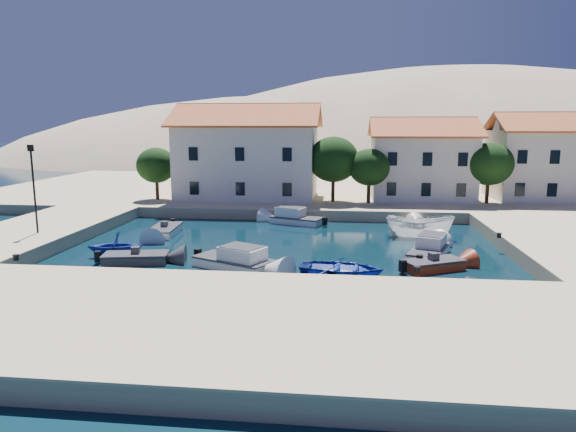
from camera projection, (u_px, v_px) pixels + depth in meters
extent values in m
plane|color=black|center=(263.00, 291.00, 26.93)|extent=(400.00, 400.00, 0.00)
cube|color=#C6B587|center=(239.00, 325.00, 20.97)|extent=(52.00, 12.00, 1.00)
cube|color=#C6B587|center=(35.00, 233.00, 38.71)|extent=(8.00, 20.00, 1.00)
cube|color=#C6B587|center=(327.00, 191.00, 63.80)|extent=(80.00, 36.00, 1.00)
ellipsoid|color=tan|center=(292.00, 231.00, 139.15)|extent=(198.00, 126.00, 72.00)
ellipsoid|color=tan|center=(447.00, 238.00, 154.67)|extent=(220.00, 176.00, 99.00)
cube|color=beige|center=(249.00, 161.00, 54.14)|extent=(14.00, 9.00, 7.50)
pyramid|color=#A74025|center=(248.00, 115.00, 53.29)|extent=(14.70, 9.45, 2.20)
cube|color=beige|center=(421.00, 167.00, 53.24)|extent=(10.00, 8.00, 6.50)
pyramid|color=#A74025|center=(423.00, 126.00, 52.51)|extent=(10.50, 8.40, 1.80)
cube|color=beige|center=(539.00, 165.00, 52.86)|extent=(9.00, 8.00, 7.00)
pyramid|color=#A74025|center=(542.00, 122.00, 52.08)|extent=(9.45, 8.40, 1.80)
cylinder|color=#382314|center=(157.00, 187.00, 52.64)|extent=(0.36, 0.36, 2.50)
ellipsoid|color=black|center=(156.00, 165.00, 52.24)|extent=(4.00, 4.00, 3.60)
cylinder|color=#382314|center=(333.00, 187.00, 51.11)|extent=(0.36, 0.36, 3.00)
ellipsoid|color=black|center=(333.00, 159.00, 50.63)|extent=(5.00, 5.00, 4.50)
cylinder|color=#382314|center=(369.00, 190.00, 50.28)|extent=(0.36, 0.36, 2.50)
ellipsoid|color=black|center=(369.00, 167.00, 49.88)|extent=(4.00, 4.00, 3.60)
cylinder|color=#382314|center=(487.00, 189.00, 49.97)|extent=(0.36, 0.36, 2.75)
ellipsoid|color=black|center=(489.00, 164.00, 49.54)|extent=(4.60, 4.60, 4.14)
cylinder|color=black|center=(34.00, 191.00, 35.97)|extent=(0.14, 0.14, 6.00)
cube|color=black|center=(30.00, 148.00, 35.44)|extent=(0.35, 0.25, 0.45)
cylinder|color=black|center=(16.00, 258.00, 29.08)|extent=(0.36, 0.36, 0.30)
cylinder|color=black|center=(417.00, 270.00, 26.63)|extent=(0.36, 0.36, 0.30)
cylinder|color=black|center=(499.00, 236.00, 34.90)|extent=(0.36, 0.36, 0.30)
cube|color=#38363C|center=(136.00, 259.00, 32.28)|extent=(4.14, 2.43, 0.90)
cube|color=#38363C|center=(136.00, 254.00, 32.22)|extent=(4.24, 2.48, 0.10)
cube|color=#38363C|center=(136.00, 251.00, 32.18)|extent=(0.58, 0.58, 0.50)
cube|color=white|center=(234.00, 264.00, 31.15)|extent=(5.27, 4.03, 0.90)
cube|color=#38363C|center=(233.00, 259.00, 31.09)|extent=(5.39, 4.12, 0.10)
cube|color=white|center=(233.00, 253.00, 31.03)|extent=(3.09, 2.73, 0.90)
imported|color=#1B3398|center=(341.00, 274.00, 29.84)|extent=(5.25, 4.03, 1.01)
cube|color=maroon|center=(433.00, 266.00, 30.73)|extent=(3.89, 3.03, 0.90)
cube|color=#38363C|center=(433.00, 260.00, 30.68)|extent=(3.98, 3.10, 0.10)
cube|color=#38363C|center=(434.00, 257.00, 30.64)|extent=(0.67, 0.67, 0.50)
cube|color=white|center=(429.00, 253.00, 33.66)|extent=(3.39, 5.02, 0.90)
cube|color=#38363C|center=(429.00, 249.00, 33.61)|extent=(3.47, 5.14, 0.10)
cube|color=white|center=(429.00, 243.00, 33.54)|extent=(2.36, 2.87, 0.90)
imported|color=white|center=(419.00, 238.00, 39.50)|extent=(5.35, 2.75, 1.97)
cube|color=white|center=(421.00, 228.00, 42.12)|extent=(1.88, 3.58, 0.90)
cube|color=#38363C|center=(421.00, 224.00, 42.06)|extent=(1.92, 3.67, 0.10)
cube|color=#38363C|center=(421.00, 221.00, 42.03)|extent=(0.53, 0.53, 0.50)
imported|color=#1B3398|center=(116.00, 257.00, 33.85)|extent=(4.08, 3.72, 1.83)
cube|color=white|center=(165.00, 231.00, 40.70)|extent=(2.22, 4.41, 0.90)
cube|color=#38363C|center=(165.00, 227.00, 40.64)|extent=(2.26, 4.51, 0.10)
cube|color=#38363C|center=(164.00, 224.00, 40.61)|extent=(0.54, 0.54, 0.50)
cube|color=white|center=(297.00, 221.00, 45.02)|extent=(4.83, 3.34, 0.90)
cube|color=#38363C|center=(297.00, 217.00, 44.96)|extent=(4.94, 3.41, 0.10)
cube|color=white|center=(297.00, 213.00, 44.89)|extent=(2.77, 2.33, 0.90)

